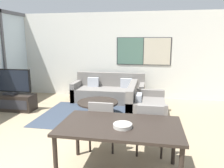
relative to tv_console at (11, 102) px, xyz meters
name	(u,v)px	position (x,y,z in m)	size (l,w,h in m)	color
wall_back	(114,55)	(2.54, 2.02, 1.18)	(7.30, 0.09, 2.80)	silver
area_rug	(98,116)	(2.49, -0.05, -0.22)	(2.93, 2.08, 0.01)	#333D4C
tv_console	(11,102)	(0.00, 0.00, 0.00)	(1.32, 0.47, 0.45)	black
television	(9,82)	(0.00, 0.00, 0.58)	(1.25, 0.20, 0.70)	#2D2D33
sofa_main	(109,92)	(2.49, 1.41, 0.06)	(2.23, 0.88, 0.87)	slate
sofa_side	(143,109)	(3.64, -0.11, 0.06)	(0.88, 1.52, 0.87)	slate
coffee_table	(98,105)	(2.49, -0.05, 0.07)	(1.03, 1.03, 0.38)	black
dining_table	(120,129)	(3.40, -2.41, 0.47)	(1.68, 0.97, 0.77)	black
dining_chair_left	(103,122)	(2.99, -1.72, 0.29)	(0.46, 0.46, 0.90)	gray
dining_chair_centre	(150,126)	(3.80, -1.74, 0.29)	(0.46, 0.46, 0.90)	gray
fruit_bowl	(123,125)	(3.44, -2.51, 0.58)	(0.26, 0.26, 0.05)	#B7B2A8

